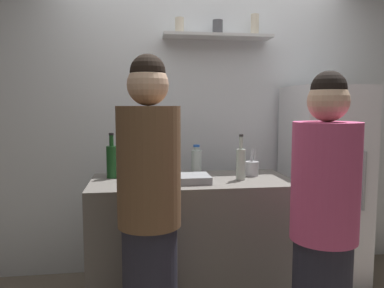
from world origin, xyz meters
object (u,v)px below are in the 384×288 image
baking_pan (184,179)px  wine_bottle_pale_glass (241,163)px  water_bottle_plastic (196,160)px  refrigerator (323,183)px  person_pink_top (323,233)px  wine_bottle_dark_glass (137,160)px  wine_bottle_green_glass (112,161)px  utensil_holder (252,168)px  person_brown_jacket (149,217)px

baking_pan → wine_bottle_pale_glass: 0.41m
water_bottle_plastic → refrigerator: bearing=3.3°
baking_pan → person_pink_top: bearing=-48.2°
wine_bottle_dark_glass → wine_bottle_green_glass: size_ratio=0.95×
person_pink_top → utensil_holder: bearing=95.8°
utensil_holder → person_pink_top: 0.91m
refrigerator → water_bottle_plastic: refrigerator is taller
wine_bottle_pale_glass → utensil_holder: bearing=47.8°
refrigerator → baking_pan: bearing=-160.7°
baking_pan → water_bottle_plastic: bearing=69.2°
refrigerator → utensil_holder: 0.77m
wine_bottle_dark_glass → person_brown_jacket: size_ratio=0.18×
baking_pan → person_pink_top: size_ratio=0.21×
wine_bottle_pale_glass → person_pink_top: 0.83m
baking_pan → person_pink_top: person_pink_top is taller
water_bottle_plastic → person_pink_top: 1.21m
baking_pan → wine_bottle_dark_glass: wine_bottle_dark_glass is taller
person_brown_jacket → wine_bottle_dark_glass: bearing=-122.5°
wine_bottle_dark_glass → person_pink_top: (0.95, -1.04, -0.25)m
wine_bottle_dark_glass → wine_bottle_green_glass: (-0.18, -0.10, 0.01)m
wine_bottle_pale_glass → wine_bottle_green_glass: 0.92m
wine_bottle_green_glass → person_pink_top: 1.50m
wine_bottle_pale_glass → refrigerator: bearing=25.3°
wine_bottle_dark_glass → baking_pan: bearing=-46.4°
wine_bottle_dark_glass → refrigerator: bearing=3.6°
utensil_holder → wine_bottle_green_glass: (-1.02, 0.06, 0.07)m
baking_pan → person_pink_top: (0.64, -0.71, -0.16)m
refrigerator → wine_bottle_dark_glass: bearing=-176.4°
water_bottle_plastic → wine_bottle_pale_glass: bearing=-51.0°
baking_pan → person_brown_jacket: size_ratio=0.20×
refrigerator → utensil_holder: (-0.70, -0.25, 0.19)m
wine_bottle_pale_glass → person_pink_top: (0.24, -0.75, -0.25)m
water_bottle_plastic → wine_bottle_dark_glass: bearing=-175.7°
refrigerator → wine_bottle_dark_glass: (-1.54, -0.10, 0.25)m
baking_pan → water_bottle_plastic: 0.40m
wine_bottle_dark_glass → person_brown_jacket: bearing=-85.5°
person_brown_jacket → person_pink_top: bearing=129.1°
utensil_holder → person_brown_jacket: size_ratio=0.12×
wine_bottle_dark_glass → water_bottle_plastic: size_ratio=1.42×
utensil_holder → water_bottle_plastic: size_ratio=0.98×
utensil_holder → person_pink_top: person_pink_top is taller
wine_bottle_pale_glass → person_pink_top: person_pink_top is taller
utensil_holder → person_pink_top: (0.11, -0.89, -0.19)m
wine_bottle_green_glass → water_bottle_plastic: (0.63, 0.13, -0.03)m
water_bottle_plastic → baking_pan: bearing=-110.8°
baking_pan → person_brown_jacket: 0.56m
refrigerator → person_brown_jacket: size_ratio=0.94×
baking_pan → wine_bottle_dark_glass: size_ratio=1.11×
wine_bottle_pale_glass → person_brown_jacket: 0.86m
utensil_holder → wine_bottle_dark_glass: bearing=169.4°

